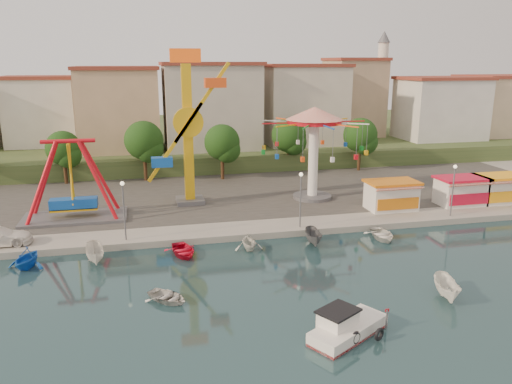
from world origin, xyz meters
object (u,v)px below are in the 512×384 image
object	(u,v)px
cabin_motorboat	(346,328)
skiff	(447,289)
wave_swinger	(314,132)
kamikaze_tower	(191,132)
rowboat_a	(168,297)
pirate_ship_ride	(72,182)

from	to	relation	value
cabin_motorboat	skiff	xyz separation A→B (m)	(8.68, 3.07, 0.21)
wave_swinger	skiff	world-z (taller)	wave_swinger
cabin_motorboat	kamikaze_tower	bearing A→B (deg)	71.20
kamikaze_tower	rowboat_a	bearing A→B (deg)	-100.30
cabin_motorboat	wave_swinger	bearing A→B (deg)	44.22
kamikaze_tower	cabin_motorboat	bearing A→B (deg)	-77.98
wave_swinger	skiff	distance (m)	25.81
skiff	wave_swinger	bearing A→B (deg)	110.91
skiff	pirate_ship_ride	bearing A→B (deg)	157.96
pirate_ship_ride	skiff	size ratio (longest dim) A/B	2.73
pirate_ship_ride	rowboat_a	distance (m)	20.85
cabin_motorboat	skiff	size ratio (longest dim) A/B	1.53
kamikaze_tower	skiff	size ratio (longest dim) A/B	4.50
rowboat_a	pirate_ship_ride	bearing A→B (deg)	69.91
wave_swinger	rowboat_a	xyz separation A→B (m)	(-17.49, -20.91, -7.87)
kamikaze_tower	wave_swinger	bearing A→B (deg)	-3.97
pirate_ship_ride	rowboat_a	xyz separation A→B (m)	(8.10, -18.78, -4.07)
rowboat_a	skiff	distance (m)	19.13
rowboat_a	skiff	xyz separation A→B (m)	(18.75, -3.76, 0.38)
wave_swinger	cabin_motorboat	distance (m)	29.72
rowboat_a	skiff	size ratio (longest dim) A/B	0.85
kamikaze_tower	rowboat_a	xyz separation A→B (m)	(-3.97, -21.84, -8.19)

